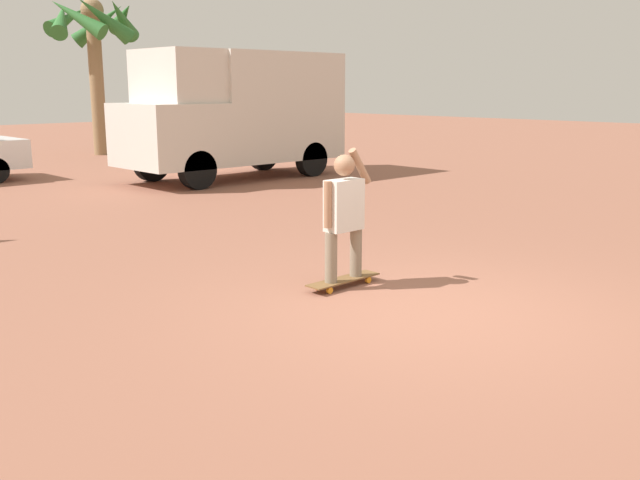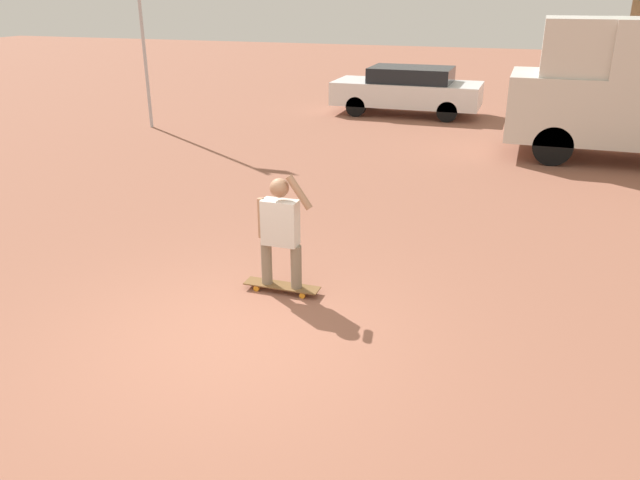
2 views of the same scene
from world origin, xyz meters
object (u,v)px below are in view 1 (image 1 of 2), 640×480
Objects in this scene: skateboard at (343,280)px; person_skateboarder at (344,209)px; camper_van at (237,110)px; palm_tree_near_van at (94,30)px.

person_skateboarder reaches higher than skateboard.
person_skateboarder is at bearing 180.00° from skateboard.
skateboard is 10.36m from camper_van.
palm_tree_near_van reaches higher than person_skateboarder.
palm_tree_near_van is at bearing 86.47° from camper_van.
skateboard is 0.19× the size of palm_tree_near_van.
person_skateboarder is at bearing -108.58° from palm_tree_near_van.
palm_tree_near_van is (0.51, 8.21, 2.37)m from camper_van.
skateboard is at bearing -120.63° from camper_van.
camper_van reaches higher than skateboard.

